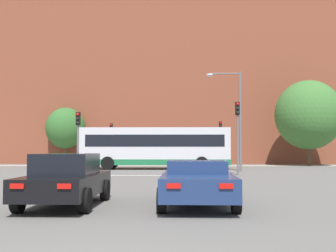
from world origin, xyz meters
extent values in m
cube|color=silver|center=(0.00, 20.70, 0.00)|extent=(7.57, 0.30, 0.01)
cube|color=#A09B91|center=(0.00, 35.15, 0.01)|extent=(68.41, 2.50, 0.01)
cube|color=brown|center=(-3.16, 44.85, 8.89)|extent=(42.33, 11.59, 17.77)
cube|color=#4C4F56|center=(-3.16, 44.85, 18.60)|extent=(43.17, 12.05, 1.66)
cube|color=black|center=(-1.94, 7.29, 0.60)|extent=(1.80, 4.26, 0.56)
cube|color=black|center=(-1.94, 7.24, 1.17)|extent=(1.53, 1.93, 0.57)
cylinder|color=black|center=(-2.77, 8.61, 0.32)|extent=(0.23, 0.64, 0.64)
cylinder|color=black|center=(-1.08, 8.59, 0.32)|extent=(0.23, 0.64, 0.64)
cylinder|color=black|center=(-2.80, 5.98, 0.32)|extent=(0.23, 0.64, 0.64)
cylinder|color=black|center=(-1.11, 5.96, 0.32)|extent=(0.23, 0.64, 0.64)
cube|color=red|center=(-2.51, 5.15, 0.74)|extent=(0.32, 0.05, 0.12)
cube|color=red|center=(-1.42, 5.14, 0.74)|extent=(0.32, 0.05, 0.12)
cube|color=navy|center=(1.70, 7.43, 0.61)|extent=(2.00, 4.56, 0.58)
cube|color=navy|center=(1.70, 7.54, 1.08)|extent=(1.67, 1.39, 0.36)
cylinder|color=black|center=(0.81, 8.85, 0.32)|extent=(0.23, 0.64, 0.64)
cylinder|color=black|center=(2.64, 8.81, 0.32)|extent=(0.23, 0.64, 0.64)
cylinder|color=black|center=(0.76, 6.04, 0.32)|extent=(0.23, 0.64, 0.64)
cylinder|color=black|center=(2.59, 6.01, 0.32)|extent=(0.23, 0.64, 0.64)
cube|color=red|center=(1.07, 5.16, 0.75)|extent=(0.32, 0.06, 0.12)
cube|color=red|center=(2.25, 5.14, 0.75)|extent=(0.32, 0.06, 0.12)
cube|color=silver|center=(-0.55, 28.29, 1.77)|extent=(11.38, 2.47, 2.85)
cube|color=#1E7042|center=(-0.55, 28.29, 0.57)|extent=(11.40, 2.49, 0.44)
cube|color=black|center=(-0.55, 28.29, 2.20)|extent=(10.47, 2.50, 0.90)
cylinder|color=black|center=(2.98, 29.47, 0.50)|extent=(1.00, 0.28, 1.00)
cylinder|color=black|center=(2.98, 27.10, 0.50)|extent=(1.00, 0.28, 1.00)
cylinder|color=black|center=(-4.08, 29.47, 0.50)|extent=(1.00, 0.28, 1.00)
cylinder|color=black|center=(-4.08, 27.10, 0.50)|extent=(1.00, 0.28, 1.00)
cylinder|color=slate|center=(-4.97, 34.40, 1.57)|extent=(0.12, 0.12, 3.13)
cube|color=black|center=(-4.97, 34.40, 3.53)|extent=(0.26, 0.20, 0.80)
sphere|color=red|center=(-4.97, 34.27, 3.79)|extent=(0.17, 0.17, 0.17)
sphere|color=black|center=(-4.97, 34.27, 3.53)|extent=(0.17, 0.17, 0.17)
sphere|color=black|center=(-4.97, 34.27, 3.28)|extent=(0.17, 0.17, 0.17)
cylinder|color=slate|center=(4.80, 21.07, 1.81)|extent=(0.12, 0.12, 3.63)
cube|color=black|center=(4.80, 21.07, 4.03)|extent=(0.26, 0.20, 0.80)
sphere|color=red|center=(4.80, 20.94, 4.29)|extent=(0.17, 0.17, 0.17)
sphere|color=black|center=(4.80, 20.94, 4.03)|extent=(0.17, 0.17, 0.17)
sphere|color=black|center=(4.80, 20.94, 3.77)|extent=(0.17, 0.17, 0.17)
cylinder|color=slate|center=(5.11, 34.14, 1.64)|extent=(0.12, 0.12, 3.28)
cube|color=black|center=(5.11, 34.14, 3.68)|extent=(0.26, 0.20, 0.80)
sphere|color=red|center=(5.11, 34.01, 3.94)|extent=(0.17, 0.17, 0.17)
sphere|color=black|center=(5.11, 34.01, 3.68)|extent=(0.17, 0.17, 0.17)
sphere|color=black|center=(5.11, 34.01, 3.43)|extent=(0.17, 0.17, 0.17)
cylinder|color=slate|center=(-4.96, 21.30, 1.52)|extent=(0.12, 0.12, 3.04)
cube|color=black|center=(-4.96, 21.30, 3.44)|extent=(0.26, 0.20, 0.80)
sphere|color=red|center=(-4.96, 21.17, 3.70)|extent=(0.17, 0.17, 0.17)
sphere|color=black|center=(-4.96, 21.17, 3.44)|extent=(0.17, 0.17, 0.17)
sphere|color=black|center=(-4.96, 21.17, 3.18)|extent=(0.17, 0.17, 0.17)
cylinder|color=slate|center=(5.59, 25.19, 3.53)|extent=(0.16, 0.16, 7.05)
cylinder|color=slate|center=(4.53, 25.19, 6.90)|extent=(2.13, 0.10, 0.10)
ellipsoid|color=#B2B2B7|center=(3.46, 25.19, 6.80)|extent=(0.50, 0.36, 0.22)
cylinder|color=black|center=(4.26, 35.33, 0.38)|extent=(0.13, 0.13, 0.77)
cylinder|color=black|center=(4.42, 35.38, 0.38)|extent=(0.13, 0.13, 0.77)
cube|color=tan|center=(4.34, 35.35, 1.07)|extent=(0.45, 0.34, 0.61)
sphere|color=tan|center=(4.34, 35.35, 1.49)|extent=(0.23, 0.23, 0.23)
cylinder|color=#4C3823|center=(13.30, 34.65, 1.06)|extent=(0.36, 0.36, 2.12)
ellipsoid|color=#3D7033|center=(13.30, 34.65, 4.72)|extent=(6.11, 6.11, 6.42)
cylinder|color=#4C3823|center=(-10.24, 38.17, 1.00)|extent=(0.36, 0.36, 2.00)
ellipsoid|color=#33662D|center=(-10.24, 38.17, 3.69)|extent=(3.98, 3.98, 4.18)
camera|label=1|loc=(1.15, -4.41, 1.60)|focal=45.00mm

